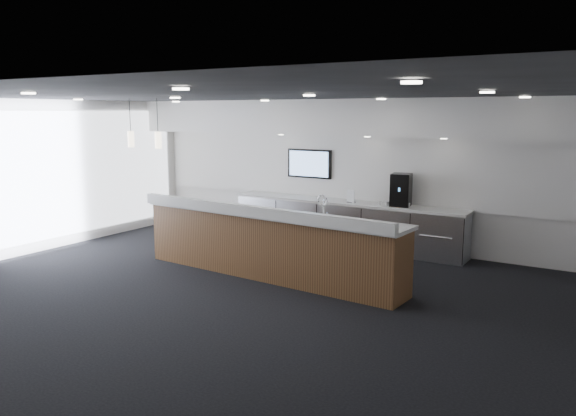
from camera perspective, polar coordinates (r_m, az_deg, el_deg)
The scene contains 21 objects.
ground at distance 8.74m, azimuth -4.91°, elevation -8.66°, with size 10.00×10.00×0.00m, color black.
ceiling at distance 8.30m, azimuth -5.21°, elevation 11.40°, with size 10.00×8.00×0.02m, color black.
back_wall at distance 11.81m, azimuth 6.63°, elevation 3.58°, with size 10.00×0.02×3.00m, color silver.
left_wall at distance 12.04m, azimuth -24.53°, elevation 2.88°, with size 0.02×8.00×3.00m, color silver.
soffit_bulkhead at distance 11.34m, azimuth 5.77°, elevation 9.16°, with size 10.00×0.90×0.70m, color white.
alcove_panel at distance 11.77m, azimuth 6.58°, elevation 4.05°, with size 9.80×0.06×1.40m, color white.
window_blinds_wall at distance 12.01m, azimuth -24.42°, elevation 2.87°, with size 0.04×7.36×2.55m, color silver.
back_credenza at distance 11.64m, azimuth 5.78°, elevation -1.59°, with size 5.06×0.66×0.95m.
wall_tv at distance 12.17m, azimuth 2.18°, elevation 4.52°, with size 1.05×0.08×0.62m.
pendant_left at distance 10.49m, azimuth -13.11°, elevation 6.73°, with size 0.12×0.12×0.30m, color #F6E2C0.
pendant_right at distance 10.99m, azimuth -15.72°, elevation 6.75°, with size 0.12×0.12×0.30m, color #F6E2C0.
ceiling_can_lights at distance 8.30m, azimuth -5.21°, elevation 11.20°, with size 7.00×5.00×0.02m, color white, non-canonical shape.
service_counter at distance 9.45m, azimuth -2.04°, elevation -3.58°, with size 5.02×1.14×1.49m.
coffee_machine at distance 11.06m, azimuth 11.41°, elevation 1.81°, with size 0.42×0.51×0.63m.
info_sign_left at distance 11.37m, azimuth 6.39°, elevation 1.18°, with size 0.18×0.02×0.25m, color silver.
info_sign_right at distance 10.92m, azimuth 11.66°, elevation 0.60°, with size 0.16×0.02×0.22m, color silver.
cup_0 at distance 10.98m, azimuth 12.07°, elevation 0.29°, with size 0.09×0.09×0.09m, color white.
cup_1 at distance 11.03m, azimuth 11.39°, elevation 0.36°, with size 0.09×0.09×0.09m, color white.
cup_2 at distance 11.08m, azimuth 10.71°, elevation 0.42°, with size 0.09×0.09×0.09m, color white.
cup_3 at distance 11.13m, azimuth 10.04°, elevation 0.48°, with size 0.09×0.09×0.09m, color white.
cup_4 at distance 11.18m, azimuth 9.37°, elevation 0.54°, with size 0.09×0.09×0.09m, color white.
Camera 1 is at (4.97, -6.64, 2.75)m, focal length 35.00 mm.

